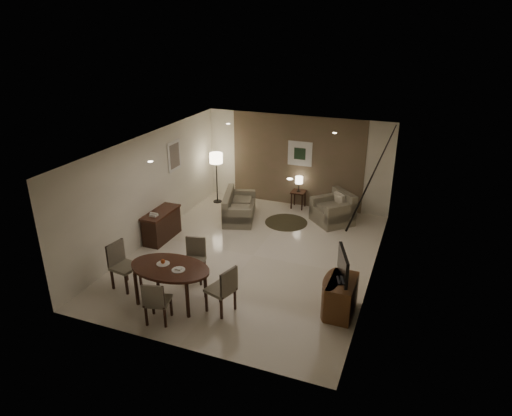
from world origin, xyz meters
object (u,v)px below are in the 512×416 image
at_px(console_desk, 162,225).
at_px(floor_lamp, 217,178).
at_px(chair_left, 125,266).
at_px(chair_far, 194,261).
at_px(dining_table, 171,284).
at_px(chair_near, 158,300).
at_px(chair_right, 220,289).
at_px(sofa, 239,206).
at_px(tv_cabinet, 341,297).
at_px(side_table, 298,199).
at_px(armchair, 333,208).

bearing_deg(console_desk, floor_lamp, 85.63).
height_order(console_desk, floor_lamp, floor_lamp).
bearing_deg(chair_left, chair_far, -48.50).
relative_size(dining_table, chair_near, 1.85).
xyz_separation_m(chair_near, chair_left, (-1.26, 0.74, 0.05)).
height_order(console_desk, chair_left, chair_left).
height_order(chair_right, sofa, chair_right).
bearing_deg(chair_far, chair_right, -51.65).
bearing_deg(sofa, tv_cabinet, -150.99).
bearing_deg(console_desk, chair_left, -76.65).
height_order(chair_near, chair_left, chair_left).
relative_size(chair_right, side_table, 1.87).
distance_m(chair_near, chair_right, 1.17).
height_order(tv_cabinet, side_table, tv_cabinet).
relative_size(dining_table, chair_right, 1.70).
distance_m(chair_left, sofa, 4.22).
height_order(tv_cabinet, chair_right, chair_right).
xyz_separation_m(chair_far, floor_lamp, (-1.50, 4.25, 0.31)).
distance_m(console_desk, chair_far, 2.26).
bearing_deg(tv_cabinet, sofa, 136.27).
height_order(dining_table, floor_lamp, floor_lamp).
distance_m(tv_cabinet, chair_right, 2.30).
bearing_deg(chair_far, chair_near, -100.22).
bearing_deg(chair_near, dining_table, -93.38).
distance_m(console_desk, sofa, 2.32).
relative_size(tv_cabinet, dining_table, 0.55).
relative_size(chair_near, side_table, 1.72).
relative_size(chair_near, chair_far, 0.96).
xyz_separation_m(chair_left, armchair, (3.30, 4.78, -0.06)).
xyz_separation_m(console_desk, chair_far, (1.72, -1.46, 0.09)).
height_order(sofa, armchair, armchair).
bearing_deg(dining_table, chair_right, 2.94).
height_order(tv_cabinet, sofa, sofa).
distance_m(sofa, armchair, 2.58).
relative_size(dining_table, chair_left, 1.66).
height_order(sofa, side_table, sofa).
bearing_deg(armchair, dining_table, -69.05).
bearing_deg(armchair, chair_far, -72.96).
height_order(console_desk, chair_far, chair_far).
xyz_separation_m(tv_cabinet, floor_lamp, (-4.68, 4.29, 0.42)).
height_order(chair_near, floor_lamp, floor_lamp).
bearing_deg(armchair, chair_near, -65.45).
bearing_deg(dining_table, floor_lamp, 105.94).
height_order(chair_left, armchair, chair_left).
bearing_deg(side_table, sofa, -134.78).
bearing_deg(sofa, chair_near, 168.15).
xyz_separation_m(chair_near, floor_lamp, (-1.58, 5.77, 0.33)).
xyz_separation_m(dining_table, floor_lamp, (-1.46, 5.11, 0.39)).
relative_size(dining_table, floor_lamp, 1.06).
bearing_deg(side_table, chair_near, -97.90).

